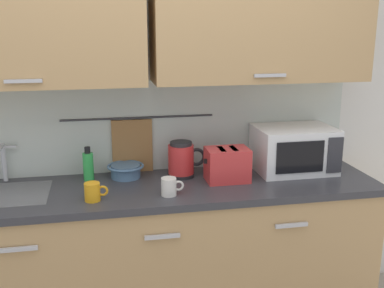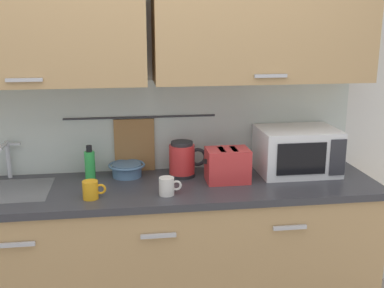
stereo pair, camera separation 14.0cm
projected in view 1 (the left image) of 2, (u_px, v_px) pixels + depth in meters
name	position (u px, v px, depth m)	size (l,w,h in m)	color
counter_unit	(154.00, 258.00, 2.72)	(2.53, 0.64, 0.90)	tan
back_wall_assembly	(147.00, 69.00, 2.67)	(3.70, 0.41, 2.50)	silver
sink_faucet	(3.00, 158.00, 2.63)	(0.09, 0.17, 0.22)	#B2B5BA
microwave	(294.00, 149.00, 2.84)	(0.46, 0.35, 0.27)	white
electric_kettle	(182.00, 160.00, 2.74)	(0.23, 0.16, 0.21)	black
dish_soap_bottle	(88.00, 166.00, 2.68)	(0.06, 0.06, 0.20)	green
mug_near_sink	(93.00, 192.00, 2.38)	(0.12, 0.08, 0.09)	orange
mixing_bowl	(126.00, 170.00, 2.73)	(0.21, 0.21, 0.08)	#4C7093
toaster	(227.00, 164.00, 2.67)	(0.26, 0.17, 0.19)	red
mug_by_kettle	(169.00, 187.00, 2.45)	(0.12, 0.08, 0.09)	silver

